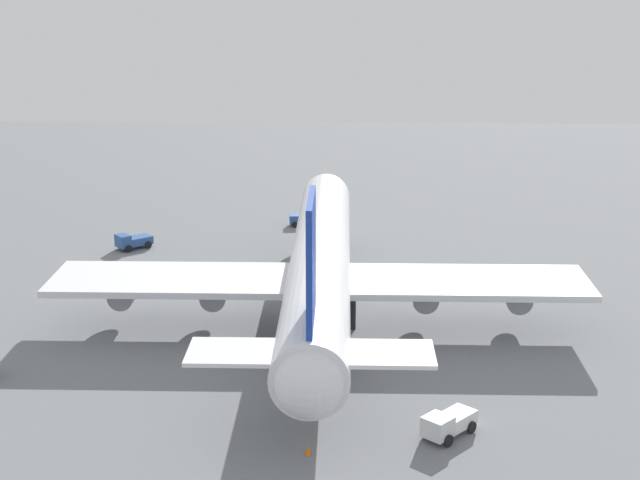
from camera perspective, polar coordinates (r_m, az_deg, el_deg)
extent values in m
plane|color=slate|center=(108.45, 0.00, -4.64)|extent=(277.57, 277.57, 0.00)
cylinder|color=silver|center=(106.35, 0.00, -1.38)|extent=(63.37, 6.59, 6.59)
sphere|color=silver|center=(136.90, 0.36, 2.58)|extent=(6.46, 6.46, 6.46)
sphere|color=silver|center=(76.71, -0.65, -8.46)|extent=(5.60, 5.60, 5.60)
cube|color=#19389E|center=(78.40, -0.53, -1.21)|extent=(8.87, 0.50, 10.54)
cube|color=silver|center=(79.79, 3.24, -6.72)|extent=(5.70, 9.88, 0.36)
cube|color=silver|center=(80.15, -4.32, -6.63)|extent=(5.70, 9.88, 0.36)
cube|color=silver|center=(104.37, 8.44, -2.47)|extent=(10.77, 26.85, 0.70)
cube|color=silver|center=(105.18, -8.47, -2.33)|extent=(10.77, 26.85, 0.70)
cylinder|color=gray|center=(105.46, 6.17, -3.19)|extent=(5.27, 2.77, 2.77)
cylinder|color=gray|center=(106.73, 11.50, -3.19)|extent=(5.27, 2.77, 2.77)
cylinder|color=gray|center=(106.05, -6.20, -3.08)|extent=(5.27, 2.77, 2.77)
cylinder|color=gray|center=(107.83, -11.44, -2.99)|extent=(5.27, 2.77, 2.77)
cylinder|color=black|center=(127.16, 0.25, -0.75)|extent=(0.70, 0.70, 3.17)
cylinder|color=black|center=(104.90, 1.94, -4.46)|extent=(0.70, 0.70, 3.17)
cylinder|color=black|center=(105.09, -2.03, -4.42)|extent=(0.70, 0.70, 3.17)
cube|color=#2D5193|center=(136.04, -11.55, -0.06)|extent=(2.72, 2.63, 1.74)
cube|color=#2D5193|center=(137.21, -10.64, -0.01)|extent=(3.92, 4.05, 1.09)
cylinder|color=black|center=(137.41, -11.70, -0.28)|extent=(0.86, 0.94, 1.00)
cylinder|color=black|center=(135.30, -11.23, -0.51)|extent=(0.86, 0.94, 1.00)
cylinder|color=black|center=(138.74, -10.59, -0.07)|extent=(0.86, 0.94, 1.00)
cylinder|color=black|center=(136.65, -10.10, -0.29)|extent=(0.86, 0.94, 1.00)
cube|color=silver|center=(81.86, 6.96, -10.88)|extent=(3.00, 3.00, 1.74)
cube|color=white|center=(83.93, 8.06, -10.42)|extent=(3.84, 3.76, 1.20)
cylinder|color=black|center=(82.84, 6.27, -11.19)|extent=(0.95, 0.90, 1.03)
cylinder|color=black|center=(81.63, 7.59, -11.67)|extent=(0.95, 0.90, 1.03)
cylinder|color=black|center=(85.24, 7.64, -10.42)|extent=(0.95, 0.90, 1.03)
cylinder|color=black|center=(84.06, 8.95, -10.87)|extent=(0.95, 0.90, 1.03)
cube|color=#333338|center=(146.15, -0.59, 1.37)|extent=(2.08, 1.61, 1.77)
cube|color=#2D5193|center=(146.11, -1.34, 1.26)|extent=(2.18, 2.58, 1.27)
cylinder|color=black|center=(145.35, -0.57, 0.93)|extent=(0.37, 0.91, 0.89)
cylinder|color=black|center=(147.40, -0.62, 1.14)|extent=(0.37, 0.91, 0.89)
cylinder|color=black|center=(145.22, -1.50, 0.91)|extent=(0.37, 0.91, 0.89)
cylinder|color=black|center=(147.27, -1.54, 1.12)|extent=(0.37, 0.91, 0.89)
cone|color=orange|center=(138.14, -1.08, 0.05)|extent=(0.41, 0.41, 0.58)
cone|color=orange|center=(79.83, -0.71, -12.30)|extent=(0.54, 0.54, 0.77)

